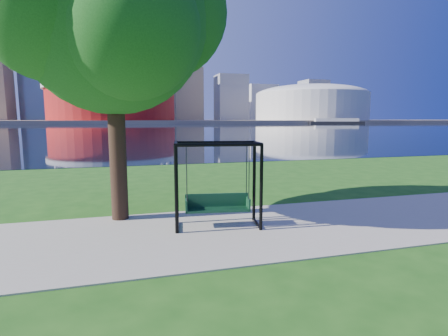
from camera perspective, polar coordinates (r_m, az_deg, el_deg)
name	(u,v)px	position (r m, az deg, el deg)	size (l,w,h in m)	color
ground	(219,226)	(8.72, -0.77, -9.40)	(900.00, 900.00, 0.00)	#1E5114
path	(225,231)	(8.26, 0.13, -10.30)	(120.00, 4.00, 0.03)	#9E937F
river	(133,128)	(110.10, -14.59, 6.34)	(900.00, 180.00, 0.02)	black
far_bank	(128,121)	(314.06, -15.35, 7.37)	(900.00, 228.00, 2.00)	#937F60
stadium	(113,101)	(243.45, -17.74, 10.31)	(83.00, 83.00, 32.00)	maroon
arena	(311,102)	(279.38, 14.04, 10.44)	(84.00, 84.00, 26.56)	beige
skyline	(122,81)	(329.14, -16.36, 13.44)	(392.00, 66.00, 96.50)	gray
swing	(217,187)	(8.37, -1.08, -3.06)	(2.14, 1.17, 2.08)	black
park_tree	(110,12)	(9.68, -18.17, 23.02)	(6.00, 5.42, 7.46)	black
barge	(336,121)	(229.70, 17.84, 7.29)	(33.49, 18.94, 3.25)	black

